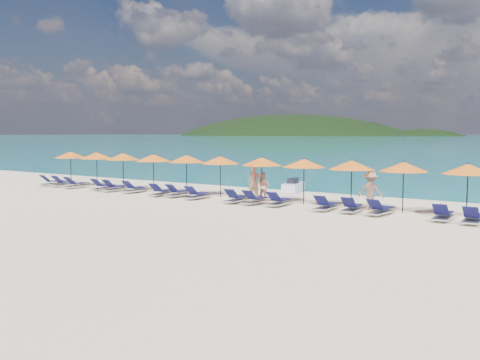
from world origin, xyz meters
The scene contains 35 objects.
ground centered at (0.00, 0.00, 0.00)m, with size 1400.00×1400.00×0.00m, color beige.
headland_main centered at (-300.00, 540.00, -38.00)m, with size 374.00×242.00×126.50m.
headland_small centered at (-150.00, 560.00, -35.00)m, with size 162.00×126.00×85.50m.
jetski centered at (-0.60, 9.45, 0.33)m, with size 1.29×2.35×0.79m.
beachgoer_a centered at (-0.55, 5.08, 0.88)m, with size 0.64×0.42×1.77m, color tan.
beachgoer_b centered at (0.33, 4.60, 0.74)m, with size 0.72×0.41×1.48m, color tan.
beachgoer_c centered at (5.89, 4.84, 0.88)m, with size 1.13×0.53×1.75m, color tan.
umbrella_0 centered at (-14.84, 4.65, 2.02)m, with size 2.10×2.10×2.28m.
umbrella_1 centered at (-12.40, 4.77, 2.02)m, with size 2.10×2.10×2.28m.
umbrella_2 centered at (-9.99, 4.78, 2.02)m, with size 2.10×2.10×2.28m.
umbrella_3 centered at (-7.31, 4.65, 2.02)m, with size 2.10×2.10×2.28m.
umbrella_4 centered at (-4.97, 4.89, 2.02)m, with size 2.10×2.10×2.28m.
umbrella_5 centered at (-2.53, 4.80, 2.02)m, with size 2.10×2.10×2.28m.
umbrella_6 centered at (0.09, 4.82, 2.02)m, with size 2.10×2.10×2.28m.
umbrella_7 centered at (2.54, 4.77, 2.02)m, with size 2.10×2.10×2.28m.
umbrella_8 centered at (5.02, 4.69, 2.02)m, with size 2.10×2.10×2.28m.
umbrella_9 centered at (7.39, 4.70, 2.02)m, with size 2.10×2.10×2.28m.
umbrella_10 centered at (9.99, 4.76, 2.02)m, with size 2.10×2.10×2.28m.
lounger_0 centered at (-15.37, 3.57, 0.24)m, with size 0.76×1.75×0.66m.
lounger_1 centered at (-14.29, 3.62, 0.24)m, with size 0.73×1.74×0.66m.
lounger_2 centered at (-12.86, 3.49, 0.24)m, with size 0.65×1.71×0.66m.
lounger_3 centered at (-10.43, 3.55, 0.24)m, with size 0.65×1.71×0.66m.
lounger_4 centered at (-9.40, 3.55, 0.24)m, with size 0.67×1.72×0.66m.
lounger_5 centered at (-7.94, 3.70, 0.24)m, with size 0.70×1.73×0.66m.
lounger_6 centered at (-5.51, 3.38, 0.24)m, with size 0.78×1.75×0.66m.
lounger_7 centered at (-4.46, 3.59, 0.24)m, with size 0.65×1.71×0.66m.
lounger_8 centered at (-3.03, 3.42, 0.24)m, with size 0.72×1.73×0.66m.
lounger_9 centered at (-0.50, 3.41, 0.24)m, with size 0.79×1.75×0.66m.
lounger_10 centered at (0.62, 3.43, 0.24)m, with size 0.66×1.71×0.66m.
lounger_11 centered at (1.87, 3.54, 0.24)m, with size 0.69×1.72×0.66m.
lounger_12 centered at (4.33, 3.48, 0.24)m, with size 0.70×1.73×0.66m.
lounger_13 centered at (5.54, 3.58, 0.24)m, with size 0.79×1.75×0.66m.
lounger_14 centered at (6.79, 3.55, 0.24)m, with size 0.74×1.74×0.66m.
lounger_15 centered at (9.35, 3.60, 0.24)m, with size 0.72×1.74×0.66m.
lounger_16 centered at (10.47, 3.49, 0.24)m, with size 0.72×1.73×0.66m.
Camera 1 is at (14.61, -18.19, 3.48)m, focal length 40.00 mm.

